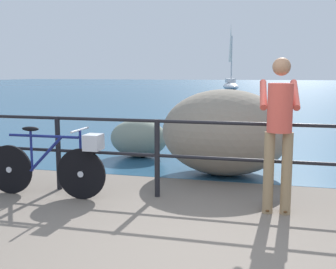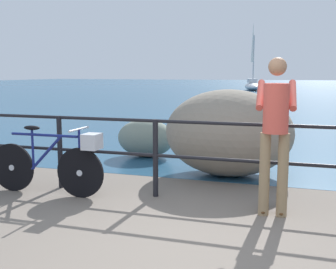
{
  "view_description": "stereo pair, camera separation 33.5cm",
  "coord_description": "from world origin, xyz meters",
  "px_view_note": "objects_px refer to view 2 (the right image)",
  "views": [
    {
      "loc": [
        0.77,
        -3.36,
        1.61
      ],
      "look_at": [
        -0.67,
        2.21,
        0.77
      ],
      "focal_mm": 45.15,
      "sensor_mm": 36.0,
      "label": 1
    },
    {
      "loc": [
        1.09,
        -3.26,
        1.61
      ],
      "look_at": [
        -0.67,
        2.21,
        0.77
      ],
      "focal_mm": 45.15,
      "sensor_mm": 36.0,
      "label": 2
    }
  ],
  "objects_px": {
    "person_at_railing": "(275,129)",
    "breakwater_boulder_left": "(146,138)",
    "sailboat": "(252,83)",
    "breakwater_boulder_main": "(229,133)",
    "bicycle": "(55,161)"
  },
  "relations": [
    {
      "from": "breakwater_boulder_left",
      "to": "person_at_railing",
      "type": "bearing_deg",
      "value": -46.5
    },
    {
      "from": "bicycle",
      "to": "breakwater_boulder_main",
      "type": "bearing_deg",
      "value": 41.85
    },
    {
      "from": "person_at_railing",
      "to": "sailboat",
      "type": "bearing_deg",
      "value": 3.43
    },
    {
      "from": "bicycle",
      "to": "breakwater_boulder_main",
      "type": "height_order",
      "value": "breakwater_boulder_main"
    },
    {
      "from": "person_at_railing",
      "to": "breakwater_boulder_main",
      "type": "xyz_separation_m",
      "value": [
        -0.81,
        1.73,
        -0.31
      ]
    },
    {
      "from": "bicycle",
      "to": "breakwater_boulder_left",
      "type": "bearing_deg",
      "value": 85.25
    },
    {
      "from": "person_at_railing",
      "to": "breakwater_boulder_left",
      "type": "distance_m",
      "value": 3.81
    },
    {
      "from": "person_at_railing",
      "to": "breakwater_boulder_left",
      "type": "relative_size",
      "value": 1.59
    },
    {
      "from": "breakwater_boulder_main",
      "to": "breakwater_boulder_left",
      "type": "height_order",
      "value": "breakwater_boulder_main"
    },
    {
      "from": "person_at_railing",
      "to": "breakwater_boulder_main",
      "type": "height_order",
      "value": "person_at_railing"
    },
    {
      "from": "sailboat",
      "to": "breakwater_boulder_left",
      "type": "bearing_deg",
      "value": -11.21
    },
    {
      "from": "breakwater_boulder_left",
      "to": "sailboat",
      "type": "distance_m",
      "value": 31.73
    },
    {
      "from": "breakwater_boulder_left",
      "to": "breakwater_boulder_main",
      "type": "bearing_deg",
      "value": -29.3
    },
    {
      "from": "bicycle",
      "to": "person_at_railing",
      "type": "distance_m",
      "value": 2.85
    },
    {
      "from": "bicycle",
      "to": "sailboat",
      "type": "bearing_deg",
      "value": 92.04
    }
  ]
}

